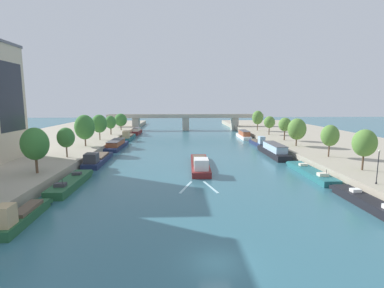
{
  "coord_description": "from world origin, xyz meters",
  "views": [
    {
      "loc": [
        -2.85,
        -20.65,
        12.49
      ],
      "look_at": [
        0.0,
        42.64,
        2.95
      ],
      "focal_mm": 26.93,
      "sensor_mm": 36.0,
      "label": 1
    }
  ],
  "objects": [
    {
      "name": "moored_boat_right_far",
      "position": [
        19.44,
        11.08,
        0.57
      ],
      "size": [
        2.57,
        12.87,
        2.18
      ],
      "color": "black",
      "rests_on": "ground"
    },
    {
      "name": "tree_right_past_mid",
      "position": [
        25.65,
        82.63,
        6.48
      ],
      "size": [
        3.96,
        3.96,
        7.26
      ],
      "color": "brown",
      "rests_on": "quay_right"
    },
    {
      "name": "moored_boat_left_lone",
      "position": [
        -18.8,
        88.82,
        1.03
      ],
      "size": [
        2.51,
        10.85,
        2.46
      ],
      "color": "maroon",
      "rests_on": "ground"
    },
    {
      "name": "tree_right_by_lamp",
      "position": [
        26.22,
        57.01,
        6.03
      ],
      "size": [
        3.46,
        3.46,
        6.23
      ],
      "color": "brown",
      "rests_on": "quay_right"
    },
    {
      "name": "quay_right",
      "position": [
        39.19,
        55.0,
        0.85
      ],
      "size": [
        36.0,
        170.0,
        1.7
      ],
      "primitive_type": "cube",
      "color": "#A89E89",
      "rests_on": "ground"
    },
    {
      "name": "ground_plane",
      "position": [
        0.0,
        0.0,
        0.0
      ],
      "size": [
        400.0,
        400.0,
        0.0
      ],
      "primitive_type": "plane",
      "color": "#336675"
    },
    {
      "name": "moored_boat_right_second",
      "position": [
        19.37,
        25.98,
        0.51
      ],
      "size": [
        2.76,
        15.3,
        2.06
      ],
      "color": "#23666B",
      "rests_on": "ground"
    },
    {
      "name": "moored_boat_right_upstream",
      "position": [
        18.78,
        74.16,
        1.13
      ],
      "size": [
        2.93,
        13.86,
        2.72
      ],
      "color": "silver",
      "rests_on": "ground"
    },
    {
      "name": "tree_right_end_of_row",
      "position": [
        25.92,
        22.28,
        6.0
      ],
      "size": [
        3.56,
        3.56,
        6.44
      ],
      "color": "brown",
      "rests_on": "quay_right"
    },
    {
      "name": "tree_right_far",
      "position": [
        25.4,
        46.85,
        5.76
      ],
      "size": [
        4.29,
        4.29,
        6.62
      ],
      "color": "brown",
      "rests_on": "quay_right"
    },
    {
      "name": "moored_boat_right_end",
      "position": [
        18.79,
        43.46,
        1.2
      ],
      "size": [
        3.19,
        16.46,
        2.88
      ],
      "color": "black",
      "rests_on": "ground"
    },
    {
      "name": "tree_right_second",
      "position": [
        26.23,
        33.18,
        5.84
      ],
      "size": [
        3.36,
        3.36,
        6.22
      ],
      "color": "brown",
      "rests_on": "quay_right"
    },
    {
      "name": "moored_boat_right_downstream",
      "position": [
        19.36,
        58.71,
        0.86
      ],
      "size": [
        2.26,
        11.48,
        2.97
      ],
      "color": "#1E284C",
      "rests_on": "ground"
    },
    {
      "name": "lamppost_right_bank",
      "position": [
        22.93,
        14.73,
        4.19
      ],
      "size": [
        0.28,
        0.28,
        4.55
      ],
      "color": "black",
      "rests_on": "quay_right"
    },
    {
      "name": "moored_boat_left_near",
      "position": [
        -19.03,
        8.09,
        0.86
      ],
      "size": [
        2.11,
        10.01,
        2.97
      ],
      "color": "#235633",
      "rests_on": "ground"
    },
    {
      "name": "tree_left_nearest",
      "position": [
        -24.9,
        59.84,
        6.23
      ],
      "size": [
        4.17,
        4.17,
        7.04
      ],
      "color": "brown",
      "rests_on": "quay_left"
    },
    {
      "name": "moored_boat_left_far",
      "position": [
        -19.35,
        37.03,
        0.83
      ],
      "size": [
        3.37,
        14.87,
        2.78
      ],
      "color": "#1E284C",
      "rests_on": "ground"
    },
    {
      "name": "tree_right_nearest",
      "position": [
        26.07,
        70.2,
        5.7
      ],
      "size": [
        3.54,
        3.54,
        5.92
      ],
      "color": "brown",
      "rests_on": "quay_right"
    },
    {
      "name": "wake_behind_barge",
      "position": [
        -0.1,
        19.86,
        0.01
      ],
      "size": [
        5.6,
        5.97,
        0.03
      ],
      "color": "#A5D1DB",
      "rests_on": "ground"
    },
    {
      "name": "bridge_far",
      "position": [
        0.0,
        102.95,
        4.4
      ],
      "size": [
        66.37,
        4.4,
        6.8
      ],
      "color": "#ADA899",
      "rests_on": "ground"
    },
    {
      "name": "barge_midriver",
      "position": [
        0.99,
        31.71,
        0.83
      ],
      "size": [
        3.74,
        17.54,
        2.82
      ],
      "color": "maroon",
      "rests_on": "ground"
    },
    {
      "name": "quay_left",
      "position": [
        -39.19,
        55.0,
        0.85
      ],
      "size": [
        36.0,
        170.0,
        1.7
      ],
      "primitive_type": "cube",
      "color": "#A89E89",
      "rests_on": "ground"
    },
    {
      "name": "tree_left_distant",
      "position": [
        -24.44,
        87.01,
        5.47
      ],
      "size": [
        4.53,
        4.53,
        6.12
      ],
      "color": "brown",
      "rests_on": "quay_left"
    },
    {
      "name": "moored_boat_left_midway",
      "position": [
        -19.4,
        73.18,
        0.91
      ],
      "size": [
        2.72,
        14.42,
        3.21
      ],
      "color": "#23666B",
      "rests_on": "ground"
    },
    {
      "name": "tree_left_end_of_row",
      "position": [
        -24.51,
        34.92,
        5.53
      ],
      "size": [
        3.25,
        3.25,
        5.76
      ],
      "color": "brown",
      "rests_on": "quay_left"
    },
    {
      "name": "tree_left_by_lamp",
      "position": [
        -25.38,
        48.85,
        6.26
      ],
      "size": [
        4.69,
        4.69,
        7.51
      ],
      "color": "brown",
      "rests_on": "quay_left"
    },
    {
      "name": "moored_boat_left_second",
      "position": [
        -18.78,
        21.04,
        0.59
      ],
      "size": [
        2.71,
        13.3,
        2.22
      ],
      "color": "#235633",
      "rests_on": "ground"
    },
    {
      "name": "tree_left_midway",
      "position": [
        -24.28,
        22.59,
        6.14
      ],
      "size": [
        3.95,
        3.95,
        6.88
      ],
      "color": "brown",
      "rests_on": "quay_left"
    },
    {
      "name": "moored_boat_left_downstream",
      "position": [
        -19.43,
        55.53,
        0.95
      ],
      "size": [
        3.67,
        15.91,
        2.27
      ],
      "color": "#1E284C",
      "rests_on": "ground"
    },
    {
      "name": "tree_left_third",
      "position": [
        -24.87,
        72.9,
        5.64
      ],
      "size": [
        3.39,
        3.39,
        6.05
      ],
      "color": "brown",
      "rests_on": "quay_left"
    }
  ]
}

